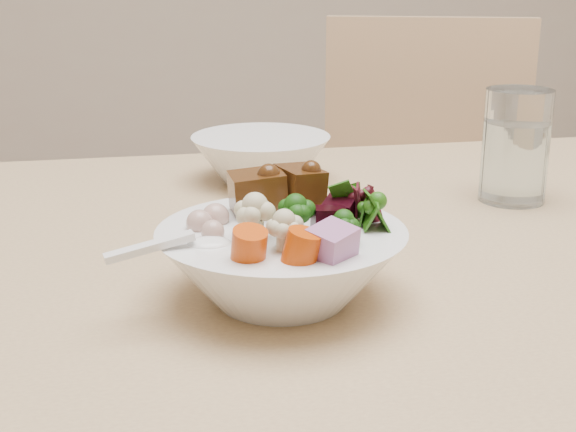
{
  "coord_description": "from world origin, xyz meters",
  "views": [
    {
      "loc": [
        -0.33,
        -0.82,
        0.97
      ],
      "look_at": [
        -0.24,
        -0.22,
        0.77
      ],
      "focal_mm": 50.0,
      "sensor_mm": 36.0,
      "label": 1
    }
  ],
  "objects_px": {
    "chair_far": "(423,225)",
    "water_glass": "(515,151)",
    "food_bowl": "(283,259)",
    "side_bowl": "(261,159)"
  },
  "relations": [
    {
      "from": "chair_far",
      "to": "water_glass",
      "type": "xyz_separation_m",
      "value": [
        -0.09,
        -0.56,
        0.28
      ]
    },
    {
      "from": "food_bowl",
      "to": "water_glass",
      "type": "relative_size",
      "value": 1.58
    },
    {
      "from": "food_bowl",
      "to": "side_bowl",
      "type": "distance_m",
      "value": 0.36
    },
    {
      "from": "water_glass",
      "to": "side_bowl",
      "type": "relative_size",
      "value": 0.74
    },
    {
      "from": "food_bowl",
      "to": "water_glass",
      "type": "distance_m",
      "value": 0.38
    },
    {
      "from": "chair_far",
      "to": "food_bowl",
      "type": "relative_size",
      "value": 4.33
    },
    {
      "from": "food_bowl",
      "to": "water_glass",
      "type": "bearing_deg",
      "value": 38.2
    },
    {
      "from": "chair_far",
      "to": "side_bowl",
      "type": "xyz_separation_m",
      "value": [
        -0.36,
        -0.44,
        0.25
      ]
    },
    {
      "from": "chair_far",
      "to": "food_bowl",
      "type": "bearing_deg",
      "value": -99.92
    },
    {
      "from": "food_bowl",
      "to": "chair_far",
      "type": "bearing_deg",
      "value": 64.12
    }
  ]
}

